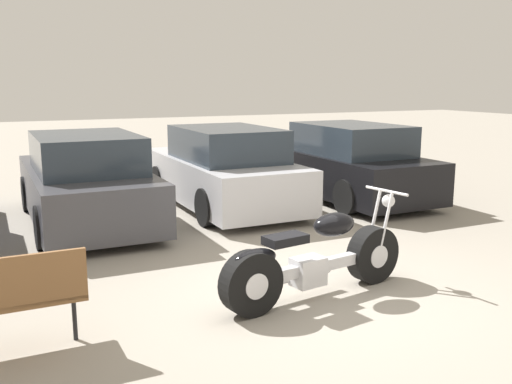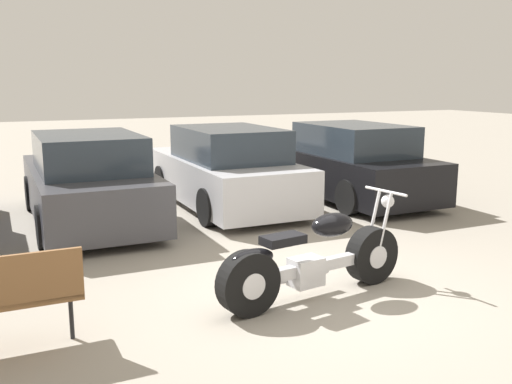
{
  "view_description": "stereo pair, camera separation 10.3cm",
  "coord_description": "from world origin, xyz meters",
  "views": [
    {
      "loc": [
        -3.16,
        -4.97,
        2.27
      ],
      "look_at": [
        -0.03,
        1.58,
        0.85
      ],
      "focal_mm": 40.0,
      "sensor_mm": 36.0,
      "label": 1
    },
    {
      "loc": [
        -3.06,
        -5.01,
        2.27
      ],
      "look_at": [
        -0.03,
        1.58,
        0.85
      ],
      "focal_mm": 40.0,
      "sensor_mm": 36.0,
      "label": 2
    }
  ],
  "objects": [
    {
      "name": "parked_car_dark_grey",
      "position": [
        -1.75,
        4.33,
        0.67
      ],
      "size": [
        1.78,
        4.23,
        1.46
      ],
      "color": "#3D3D42",
      "rests_on": "ground_plane"
    },
    {
      "name": "parked_car_silver",
      "position": [
        0.72,
        4.54,
        0.67
      ],
      "size": [
        1.78,
        4.23,
        1.46
      ],
      "color": "#BCBCC1",
      "rests_on": "ground_plane"
    },
    {
      "name": "parked_car_black",
      "position": [
        3.18,
        4.26,
        0.67
      ],
      "size": [
        1.78,
        4.23,
        1.46
      ],
      "color": "black",
      "rests_on": "ground_plane"
    },
    {
      "name": "motorcycle",
      "position": [
        -0.12,
        -0.04,
        0.41
      ],
      "size": [
        2.32,
        0.75,
        1.06
      ],
      "color": "black",
      "rests_on": "ground_plane"
    },
    {
      "name": "ground_plane",
      "position": [
        0.0,
        0.0,
        0.0
      ],
      "size": [
        60.0,
        60.0,
        0.0
      ],
      "primitive_type": "plane",
      "color": "gray"
    }
  ]
}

